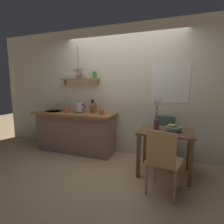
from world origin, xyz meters
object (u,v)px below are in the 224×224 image
at_px(electric_kettle, 79,108).
at_px(knife_block, 93,107).
at_px(dining_chair_near, 163,159).
at_px(fruit_bowl, 174,128).
at_px(twig_vase, 156,124).
at_px(dining_chair_far, 163,136).
at_px(coffee_mug_by_sink, 66,110).
at_px(dining_table, 165,138).
at_px(pendant_lamp, 78,72).
at_px(coffee_mug_spare, 102,112).

xyz_separation_m(electric_kettle, knife_block, (0.26, 0.15, 0.00)).
relative_size(dining_chair_near, fruit_bowl, 3.81).
bearing_deg(fruit_bowl, twig_vase, 174.03).
bearing_deg(dining_chair_far, coffee_mug_by_sink, -175.66).
height_order(dining_chair_near, knife_block, knife_block).
relative_size(twig_vase, knife_block, 1.89).
height_order(dining_chair_near, fruit_bowl, dining_chair_near).
xyz_separation_m(twig_vase, knife_block, (-1.40, 0.46, 0.16)).
bearing_deg(dining_table, pendant_lamp, 172.45).
distance_m(dining_chair_near, knife_block, 2.00).
distance_m(twig_vase, electric_kettle, 1.70).
bearing_deg(coffee_mug_spare, twig_vase, -12.84).
relative_size(electric_kettle, coffee_mug_spare, 1.95).
xyz_separation_m(fruit_bowl, coffee_mug_spare, (-1.39, 0.28, 0.15)).
relative_size(dining_table, twig_vase, 1.61).
bearing_deg(coffee_mug_spare, fruit_bowl, -11.50).
xyz_separation_m(dining_chair_near, coffee_mug_spare, (-1.30, 0.92, 0.42)).
bearing_deg(coffee_mug_spare, coffee_mug_by_sink, 178.41).
distance_m(coffee_mug_by_sink, pendant_lamp, 0.89).
bearing_deg(pendant_lamp, coffee_mug_by_sink, 170.52).
bearing_deg(pendant_lamp, fruit_bowl, -7.39).
bearing_deg(dining_chair_near, coffee_mug_spare, 144.54).
bearing_deg(dining_chair_far, electric_kettle, -175.97).
bearing_deg(pendant_lamp, dining_chair_near, -26.34).
height_order(dining_chair_near, electric_kettle, electric_kettle).
bearing_deg(knife_block, dining_chair_far, -0.98).
height_order(dining_chair_far, knife_block, knife_block).
height_order(fruit_bowl, coffee_mug_by_sink, coffee_mug_by_sink).
bearing_deg(twig_vase, coffee_mug_spare, 167.16).
relative_size(twig_vase, coffee_mug_spare, 4.25).
bearing_deg(pendant_lamp, knife_block, 50.80).
height_order(dining_chair_near, dining_chair_far, dining_chair_near).
relative_size(dining_chair_near, twig_vase, 1.69).
bearing_deg(dining_chair_near, dining_chair_far, 94.68).
bearing_deg(fruit_bowl, dining_chair_near, -98.56).
relative_size(dining_chair_far, pendant_lamp, 1.58).
xyz_separation_m(knife_block, coffee_mug_by_sink, (-0.58, -0.18, -0.06)).
relative_size(dining_chair_near, coffee_mug_spare, 7.20).
height_order(twig_vase, coffee_mug_by_sink, twig_vase).
height_order(dining_table, coffee_mug_spare, coffee_mug_spare).
bearing_deg(electric_kettle, coffee_mug_by_sink, -174.00).
bearing_deg(knife_block, dining_chair_near, -35.52).
bearing_deg(electric_kettle, pendant_lamp, -58.46).
bearing_deg(coffee_mug_by_sink, pendant_lamp, -9.48).
distance_m(dining_chair_near, pendant_lamp, 2.34).
bearing_deg(pendant_lamp, electric_kettle, 121.54).
height_order(dining_table, fruit_bowl, fruit_bowl).
bearing_deg(knife_block, fruit_bowl, -16.27).
xyz_separation_m(coffee_mug_spare, pendant_lamp, (-0.49, -0.04, 0.80)).
bearing_deg(dining_chair_near, electric_kettle, 151.99).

